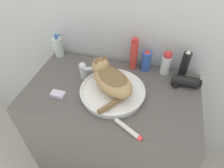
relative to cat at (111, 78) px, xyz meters
The scene contains 13 objects.
wall_back 0.43m from the cat, 90.17° to the left, with size 8.00×0.05×2.40m.
vanity_counter 0.56m from the cat, 92.85° to the left, with size 1.07×0.61×0.89m.
sink_basin 0.09m from the cat, 33.27° to the right, with size 0.39×0.39×0.05m.
cat is the anchor object (origin of this frame).
faucet 0.23m from the cat, 156.64° to the left, with size 0.12×0.08×0.14m.
spray_bottle_trigger 0.33m from the cat, 59.68° to the left, with size 0.06×0.06×0.16m.
hairspray_can_black 0.50m from the cat, 34.59° to the left, with size 0.05×0.05×0.20m.
lotion_bottle_white 0.41m from the cat, 43.75° to the left, with size 0.06×0.06×0.17m.
shampoo_bottle_tall 0.30m from the cat, 74.17° to the left, with size 0.05×0.05×0.23m.
soap_pump_bottle 0.56m from the cat, 149.35° to the left, with size 0.07×0.07×0.18m.
cream_tube 0.31m from the cat, 56.07° to the right, with size 0.16×0.11×0.03m.
hair_dryer 0.48m from the cat, 24.08° to the left, with size 0.18×0.09×0.07m.
soap_bar 0.34m from the cat, 160.49° to the right, with size 0.08×0.05×0.02m.
Camera 1 is at (0.23, -0.54, 1.77)m, focal length 32.00 mm.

